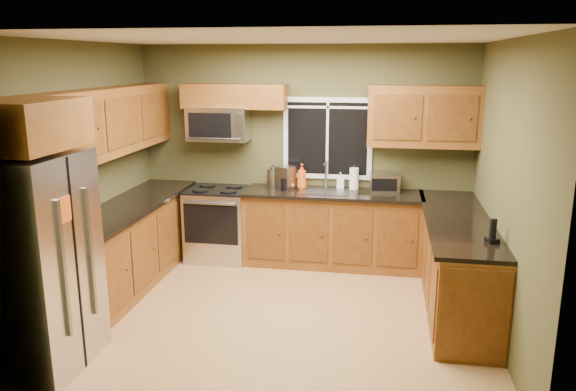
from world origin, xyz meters
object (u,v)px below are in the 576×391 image
(kettle, at_px, (273,177))
(soap_bottle_a, at_px, (302,176))
(soap_bottle_c, at_px, (289,183))
(toaster_oven, at_px, (384,183))
(coffee_maker, at_px, (286,179))
(range, at_px, (219,223))
(microwave, at_px, (219,124))
(paper_towel_roll, at_px, (354,179))
(refrigerator, at_px, (36,264))
(cordless_phone, at_px, (493,235))
(soap_bottle_b, at_px, (340,180))

(kettle, bearing_deg, soap_bottle_a, 4.51)
(soap_bottle_c, bearing_deg, toaster_oven, 3.53)
(coffee_maker, relative_size, soap_bottle_a, 0.92)
(range, distance_m, kettle, 0.93)
(microwave, xyz_separation_m, soap_bottle_c, (0.90, -0.06, -0.71))
(kettle, bearing_deg, paper_towel_roll, 6.17)
(refrigerator, xyz_separation_m, cordless_phone, (3.72, 1.08, 0.11))
(refrigerator, relative_size, paper_towel_roll, 6.13)
(kettle, xyz_separation_m, soap_bottle_c, (0.20, -0.03, -0.06))
(paper_towel_roll, relative_size, soap_bottle_a, 0.94)
(soap_bottle_b, distance_m, cordless_phone, 2.44)
(range, bearing_deg, coffee_maker, 3.72)
(refrigerator, bearing_deg, soap_bottle_c, 60.74)
(coffee_maker, bearing_deg, paper_towel_roll, 10.50)
(range, xyz_separation_m, coffee_maker, (0.87, 0.06, 0.61))
(refrigerator, xyz_separation_m, coffee_maker, (1.56, 2.83, 0.17))
(range, bearing_deg, soap_bottle_a, 7.03)
(toaster_oven, xyz_separation_m, soap_bottle_b, (-0.55, 0.08, -0.01))
(soap_bottle_c, bearing_deg, paper_towel_roll, 9.66)
(paper_towel_roll, bearing_deg, cordless_phone, -55.06)
(soap_bottle_b, relative_size, soap_bottle_c, 1.22)
(toaster_oven, bearing_deg, range, -175.94)
(microwave, bearing_deg, coffee_maker, -5.23)
(microwave, relative_size, paper_towel_roll, 2.59)
(microwave, bearing_deg, soap_bottle_b, 3.53)
(soap_bottle_a, bearing_deg, refrigerator, -121.04)
(range, height_order, coffee_maker, coffee_maker)
(refrigerator, height_order, soap_bottle_b, refrigerator)
(soap_bottle_b, bearing_deg, kettle, -171.22)
(paper_towel_roll, distance_m, soap_bottle_a, 0.65)
(toaster_oven, bearing_deg, soap_bottle_a, -179.04)
(toaster_oven, height_order, kettle, kettle)
(kettle, relative_size, soap_bottle_b, 1.50)
(coffee_maker, height_order, kettle, kettle)
(range, height_order, microwave, microwave)
(microwave, bearing_deg, range, -89.98)
(soap_bottle_c, bearing_deg, microwave, 176.14)
(soap_bottle_c, bearing_deg, kettle, 172.44)
(cordless_phone, bearing_deg, soap_bottle_c, 140.23)
(microwave, bearing_deg, kettle, -2.77)
(paper_towel_roll, relative_size, soap_bottle_c, 1.81)
(toaster_oven, distance_m, paper_towel_roll, 0.38)
(soap_bottle_b, height_order, soap_bottle_c, soap_bottle_b)
(toaster_oven, xyz_separation_m, coffee_maker, (-1.21, -0.09, 0.02))
(soap_bottle_a, bearing_deg, toaster_oven, 0.96)
(kettle, distance_m, soap_bottle_b, 0.84)
(soap_bottle_a, height_order, soap_bottle_b, soap_bottle_a)
(refrigerator, bearing_deg, soap_bottle_a, 58.96)
(soap_bottle_a, bearing_deg, range, -172.97)
(refrigerator, relative_size, soap_bottle_c, 11.09)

